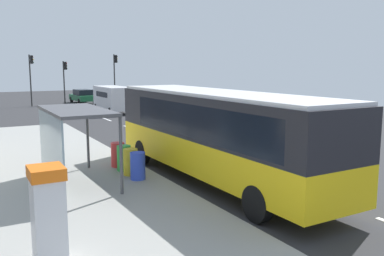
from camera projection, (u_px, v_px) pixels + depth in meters
name	position (u px, v px, depth m)	size (l,w,h in m)	color
ground_plane	(126.00, 128.00, 27.40)	(56.00, 92.00, 0.04)	#2D2D30
sidewalk_platform	(69.00, 185.00, 13.94)	(6.20, 30.00, 0.18)	#999993
lane_stripe_seg_1	(280.00, 183.00, 14.55)	(0.16, 2.20, 0.01)	silver
lane_stripe_seg_2	(207.00, 156.00, 18.87)	(0.16, 2.20, 0.01)	silver
lane_stripe_seg_3	(161.00, 139.00, 23.20)	(0.16, 2.20, 0.01)	silver
lane_stripe_seg_4	(130.00, 128.00, 27.52)	(0.16, 2.20, 0.01)	silver
lane_stripe_seg_5	(107.00, 119.00, 31.84)	(0.16, 2.20, 0.01)	silver
lane_stripe_seg_6	(89.00, 113.00, 36.17)	(0.16, 2.20, 0.01)	silver
lane_stripe_seg_7	(75.00, 108.00, 40.49)	(0.16, 2.20, 0.01)	silver
bus	(216.00, 131.00, 14.37)	(2.68, 11.05, 3.21)	yellow
white_van	(113.00, 97.00, 36.27)	(2.06, 5.21, 2.30)	silver
sedan_near	(83.00, 96.00, 45.78)	(2.05, 4.50, 1.52)	#195933
ticket_machine	(48.00, 213.00, 8.24)	(0.66, 0.76, 1.94)	silver
recycling_bin_blue	(138.00, 166.00, 14.29)	(0.52, 0.52, 0.95)	blue
recycling_bin_yellow	(131.00, 162.00, 14.89)	(0.52, 0.52, 0.95)	yellow
recycling_bin_green	(124.00, 158.00, 15.50)	(0.52, 0.52, 0.95)	green
recycling_bin_red	(118.00, 155.00, 16.10)	(0.52, 0.52, 0.95)	red
traffic_light_near_side	(115.00, 71.00, 45.32)	(0.49, 0.28, 5.35)	#2D2D2D
traffic_light_far_side	(31.00, 72.00, 41.90)	(0.49, 0.28, 5.23)	#2D2D2D
traffic_light_median	(65.00, 75.00, 44.33)	(0.49, 0.28, 4.61)	#2D2D2D
bus_shelter	(67.00, 127.00, 13.51)	(1.80, 4.00, 2.50)	#4C4C51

